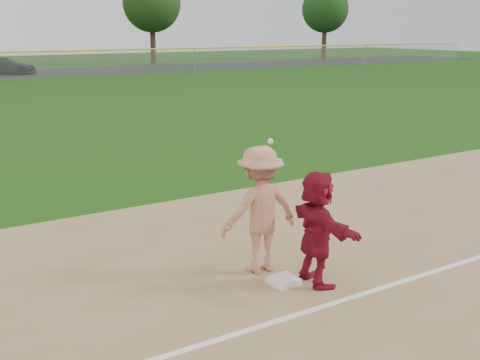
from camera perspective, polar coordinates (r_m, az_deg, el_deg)
ground at (r=9.10m, az=5.18°, el=-9.94°), size 160.00×160.00×0.00m
foul_line at (r=8.53m, az=8.53°, el=-11.58°), size 60.00×0.10×0.01m
first_base at (r=9.09m, az=4.15°, el=-9.50°), size 0.40×0.40×0.09m
base_runner at (r=8.86m, az=7.33°, el=-4.55°), size 0.72×1.65×1.72m
car_right at (r=53.10m, az=-21.44°, el=10.07°), size 5.30×3.83×1.43m
first_base_play at (r=9.23m, az=1.91°, el=-2.82°), size 1.33×0.84×2.16m
tree_3 at (r=65.28m, az=-8.38°, el=16.27°), size 6.00×6.00×9.19m
tree_4 at (r=75.83m, az=8.08°, el=15.74°), size 5.60×5.60×8.67m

